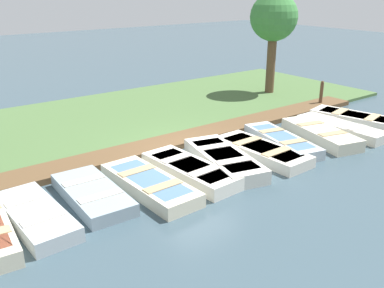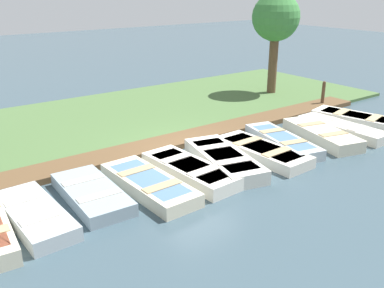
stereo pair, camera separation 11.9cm
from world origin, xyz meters
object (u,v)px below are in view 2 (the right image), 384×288
object	(u,v)px
rowboat_10	(342,128)
park_tree_left	(276,19)
rowboat_2	(35,215)
rowboat_5	(190,170)
rowboat_8	(282,141)
rowboat_3	(92,193)
mooring_post_far	(323,94)
rowboat_6	(224,160)
rowboat_11	(357,119)
rowboat_4	(149,184)
rowboat_9	(321,134)
rowboat_7	(262,151)

from	to	relation	value
rowboat_10	park_tree_left	size ratio (longest dim) A/B	0.70
rowboat_2	rowboat_5	bearing A→B (deg)	86.33
rowboat_8	park_tree_left	world-z (taller)	park_tree_left
rowboat_3	mooring_post_far	size ratio (longest dim) A/B	2.44
rowboat_6	rowboat_3	bearing A→B (deg)	-81.74
rowboat_5	rowboat_6	size ratio (longest dim) A/B	0.94
rowboat_5	rowboat_11	xyz separation A→B (m)	(-0.08, 8.10, 0.00)
rowboat_8	rowboat_10	world-z (taller)	rowboat_8
rowboat_4	rowboat_10	xyz separation A→B (m)	(0.13, 8.13, -0.01)
rowboat_8	rowboat_9	world-z (taller)	rowboat_9
rowboat_11	park_tree_left	xyz separation A→B (m)	(-5.37, 0.82, 3.40)
rowboat_4	rowboat_8	size ratio (longest dim) A/B	0.97
rowboat_4	rowboat_7	bearing A→B (deg)	87.19
rowboat_10	rowboat_11	size ratio (longest dim) A/B	0.97
rowboat_3	rowboat_10	bearing A→B (deg)	88.72
rowboat_2	rowboat_5	xyz separation A→B (m)	(0.10, 4.31, 0.02)
rowboat_6	rowboat_9	bearing A→B (deg)	99.97
rowboat_6	rowboat_7	distance (m)	1.48
rowboat_3	rowboat_9	bearing A→B (deg)	87.88
rowboat_11	rowboat_6	bearing A→B (deg)	-102.42
rowboat_5	park_tree_left	world-z (taller)	park_tree_left
rowboat_5	rowboat_6	bearing A→B (deg)	85.72
rowboat_2	rowboat_9	bearing A→B (deg)	85.59
rowboat_3	rowboat_7	world-z (taller)	rowboat_7
rowboat_2	rowboat_3	bearing A→B (deg)	96.80
rowboat_7	park_tree_left	bearing A→B (deg)	129.79
rowboat_7	mooring_post_far	distance (m)	6.90
rowboat_6	rowboat_7	size ratio (longest dim) A/B	1.05
rowboat_5	rowboat_11	distance (m)	8.10
rowboat_3	rowboat_6	size ratio (longest dim) A/B	0.82
park_tree_left	rowboat_4	bearing A→B (deg)	-61.78
rowboat_3	rowboat_5	bearing A→B (deg)	85.06
rowboat_3	mooring_post_far	bearing A→B (deg)	102.29
rowboat_3	rowboat_4	distance (m)	1.49
rowboat_3	rowboat_7	size ratio (longest dim) A/B	0.86
rowboat_7	rowboat_10	distance (m)	4.02
rowboat_11	mooring_post_far	bearing A→B (deg)	144.36
rowboat_2	rowboat_8	distance (m)	8.26
rowboat_5	rowboat_10	world-z (taller)	rowboat_5
mooring_post_far	rowboat_3	bearing A→B (deg)	-79.65
rowboat_7	mooring_post_far	world-z (taller)	mooring_post_far
rowboat_9	rowboat_5	bearing A→B (deg)	-78.62
rowboat_3	rowboat_4	size ratio (longest dim) A/B	0.87
rowboat_6	rowboat_11	xyz separation A→B (m)	(-0.09, 6.84, -0.01)
rowboat_4	rowboat_5	xyz separation A→B (m)	(-0.07, 1.38, 0.01)
rowboat_8	rowboat_6	bearing A→B (deg)	-74.26
rowboat_11	park_tree_left	bearing A→B (deg)	158.11
rowboat_6	rowboat_8	world-z (taller)	rowboat_6
rowboat_10	rowboat_3	bearing A→B (deg)	-94.07
rowboat_10	rowboat_6	bearing A→B (deg)	-92.80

